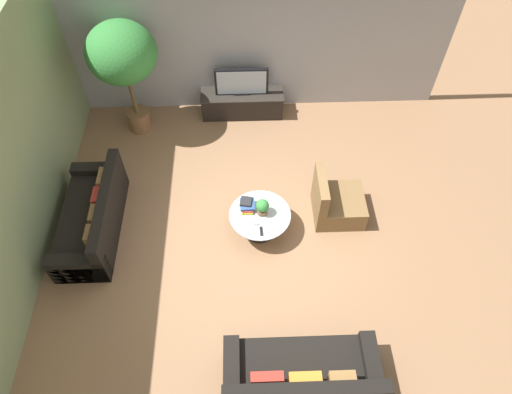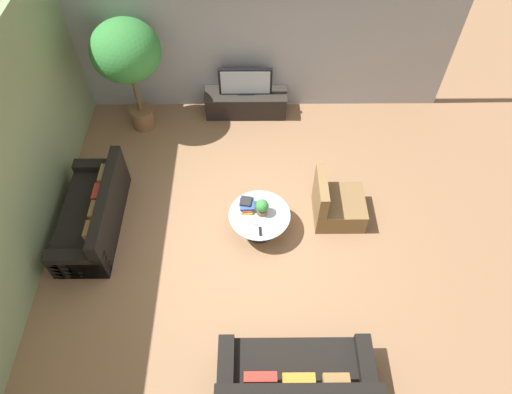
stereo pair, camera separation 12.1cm
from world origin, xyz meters
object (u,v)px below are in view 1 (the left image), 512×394
Objects in this scene: media_console at (242,103)px; coffee_table at (260,219)px; couch_by_wall at (93,218)px; armchair_wicker at (336,203)px; television at (242,82)px; potted_palm_tall at (122,56)px; couch_near_entry at (301,377)px; potted_plant_tabletop at (262,207)px.

media_console is 1.65× the size of coffee_table.
couch_by_wall reaches higher than media_console.
armchair_wicker is at bearing 92.65° from couch_by_wall.
media_console is 2.83m from coffee_table.
potted_palm_tall is at bearing -169.92° from television.
couch_by_wall is 3.96m from couch_near_entry.
armchair_wicker is at bearing -106.84° from couch_near_entry.
couch_by_wall is (-2.39, -2.71, 0.03)m from media_console.
television is at bearing 138.59° from couch_by_wall.
couch_near_entry is 2.24× the size of armchair_wicker.
media_console is 3.62m from couch_by_wall.
potted_palm_tall is 3.48m from potted_plant_tabletop.
media_console is at bearing -82.89° from couch_near_entry.
potted_palm_tall is at bearing -61.74° from couch_near_entry.
television reaches higher than couch_near_entry.
television reaches higher than media_console.
potted_palm_tall reaches higher than potted_plant_tabletop.
television is at bearing -90.00° from media_console.
potted_plant_tabletop is (2.25, -2.44, -1.04)m from potted_palm_tall.
television is at bearing 95.57° from potted_plant_tabletop.
potted_plant_tabletop is (0.27, -2.79, -0.19)m from television.
couch_by_wall is 2.74m from potted_palm_tall.
armchair_wicker reaches higher than media_console.
potted_palm_tall is (-1.98, -0.35, 0.85)m from television.
potted_palm_tall reaches higher than armchair_wicker.
armchair_wicker is at bearing 12.06° from potted_plant_tabletop.
potted_plant_tabletop is (0.04, 0.03, 0.28)m from coffee_table.
couch_by_wall is at bearing -39.78° from couch_near_entry.
couch_by_wall is 6.86× the size of potted_plant_tabletop.
couch_near_entry is (3.04, -2.53, 0.00)m from couch_by_wall.
television is 2.81m from potted_plant_tabletop.
media_console is 5.56× the size of potted_plant_tabletop.
couch_near_entry is at bearing -61.74° from potted_palm_tall.
potted_palm_tall reaches higher than television.
couch_by_wall is 0.89× the size of potted_palm_tall.
potted_palm_tall is at bearing 131.88° from coffee_table.
television is 5.31m from couch_near_entry.
potted_plant_tabletop is (-0.38, 2.46, 0.28)m from couch_near_entry.
media_console is 5.29m from couch_near_entry.
media_console is 2.82m from potted_plant_tabletop.
media_console is at bearing 94.76° from coffee_table.
couch_by_wall is at bearing 92.65° from armchair_wicker.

